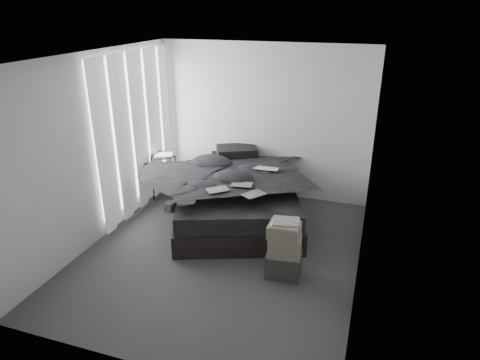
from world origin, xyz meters
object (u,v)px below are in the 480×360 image
(bed, at_px, (237,208))
(box_lower, at_px, (283,264))
(laptop, at_px, (265,165))
(side_stand, at_px, (165,176))

(bed, distance_m, box_lower, 1.66)
(laptop, bearing_deg, bed, -154.50)
(bed, height_order, laptop, laptop)
(bed, height_order, box_lower, bed)
(bed, relative_size, box_lower, 5.62)
(bed, distance_m, side_stand, 1.50)
(laptop, bearing_deg, box_lower, -68.59)
(bed, xyz_separation_m, side_stand, (-1.44, 0.34, 0.23))
(side_stand, bearing_deg, box_lower, -33.33)
(laptop, xyz_separation_m, box_lower, (0.65, -1.49, -0.71))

